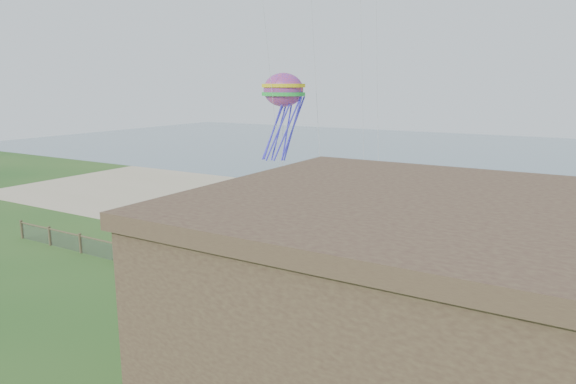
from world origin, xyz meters
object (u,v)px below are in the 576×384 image
(picnic_table, at_px, (314,314))
(octopus_kite, at_px, (283,115))
(chainlink_fence, at_px, (240,282))
(motel, at_px, (505,366))

(picnic_table, relative_size, octopus_kite, 0.29)
(chainlink_fence, distance_m, motel, 15.06)
(octopus_kite, bearing_deg, chainlink_fence, -67.08)
(chainlink_fence, xyz_separation_m, picnic_table, (4.69, -1.00, -0.14))
(motel, relative_size, picnic_table, 7.65)
(motel, height_order, picnic_table, motel)
(octopus_kite, bearing_deg, motel, -45.11)
(chainlink_fence, height_order, motel, motel)
(chainlink_fence, height_order, picnic_table, chainlink_fence)
(motel, bearing_deg, picnic_table, 144.16)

